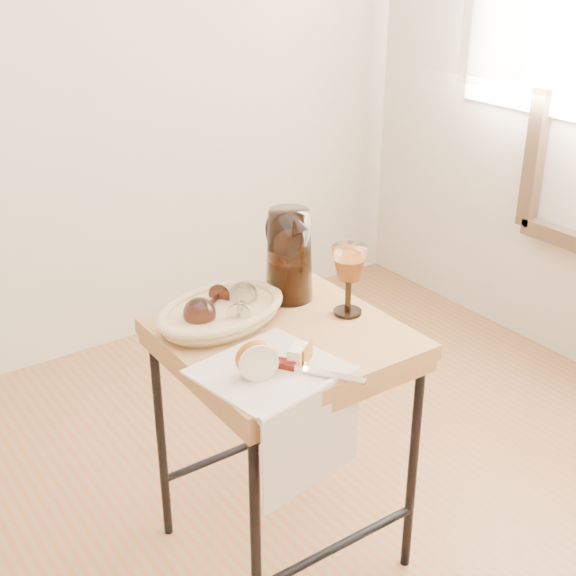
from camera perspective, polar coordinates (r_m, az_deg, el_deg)
side_table at (r=2.00m, az=-0.33°, el=-11.56°), size 0.52×0.52×0.66m
tea_towel at (r=1.67m, az=-1.40°, el=-6.05°), size 0.32×0.30×0.01m
bread_basket at (r=1.86m, az=-4.90°, el=-1.96°), size 0.34×0.27×0.05m
goblet_lying_a at (r=1.84m, az=-5.87°, el=-1.27°), size 0.15×0.13×0.08m
goblet_lying_b at (r=1.85m, az=-3.45°, el=-1.14°), size 0.13×0.14×0.07m
pitcher at (r=1.94m, az=0.08°, el=2.45°), size 0.22×0.27×0.27m
wine_goblet at (r=1.87m, az=4.47°, el=0.56°), size 0.09×0.09×0.18m
apple_half at (r=1.62m, az=-2.32°, el=-5.18°), size 0.10×0.08×0.08m
apple_wedge at (r=1.68m, az=0.74°, el=-4.88°), size 0.06×0.06×0.04m
table_knife at (r=1.65m, az=1.22°, el=-5.84°), size 0.15×0.22×0.02m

